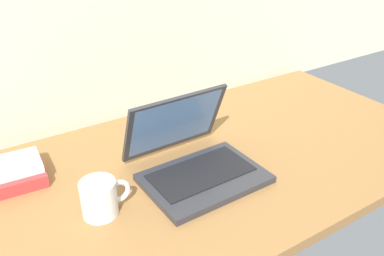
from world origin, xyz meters
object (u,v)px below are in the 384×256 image
remote_control_near (162,126)px  laptop (194,158)px  coffee_mug (100,197)px  book_stack (11,173)px

remote_control_near → laptop: bearing=-100.2°
coffee_mug → remote_control_near: size_ratio=0.73×
remote_control_near → book_stack: (-0.47, -0.04, 0.01)m
coffee_mug → remote_control_near: 0.43m
laptop → coffee_mug: 0.28m
laptop → remote_control_near: bearing=79.8°
laptop → remote_control_near: 0.27m
laptop → coffee_mug: laptop is taller
coffee_mug → remote_control_near: bearing=41.8°
coffee_mug → remote_control_near: coffee_mug is taller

